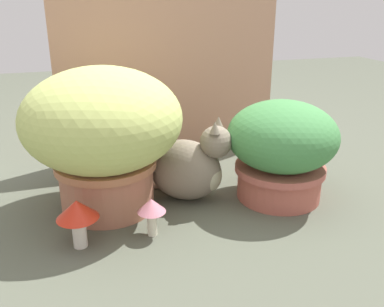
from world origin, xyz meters
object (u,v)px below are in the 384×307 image
mushroom_ornament_red (77,213)px  leafy_planter (282,148)px  mushroom_ornament_pink (151,209)px  grass_planter (103,131)px  cat (190,167)px

mushroom_ornament_red → leafy_planter: bearing=9.7°
mushroom_ornament_pink → mushroom_ornament_red: bearing=179.9°
leafy_planter → mushroom_ornament_pink: leafy_planter is taller
grass_planter → cat: (0.29, -0.02, -0.16)m
leafy_planter → mushroom_ornament_red: leafy_planter is taller
mushroom_ornament_pink → mushroom_ornament_red: 0.22m
leafy_planter → mushroom_ornament_pink: bearing=-166.1°
leafy_planter → mushroom_ornament_pink: (-0.49, -0.12, -0.10)m
grass_planter → cat: size_ratio=1.56×
leafy_planter → cat: leafy_planter is taller
cat → mushroom_ornament_red: 0.44m
leafy_planter → cat: size_ratio=1.16×
mushroom_ornament_pink → leafy_planter: bearing=13.9°
mushroom_ornament_pink → mushroom_ornament_red: (-0.21, 0.00, 0.02)m
cat → leafy_planter: bearing=-14.8°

